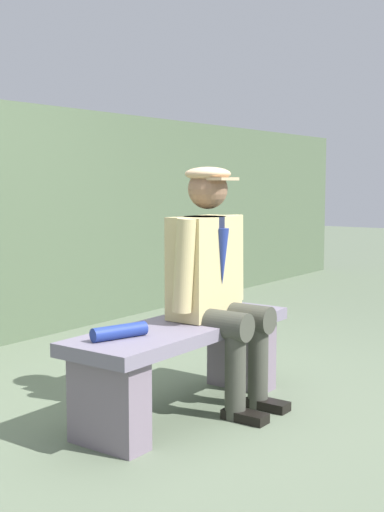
% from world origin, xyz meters
% --- Properties ---
extents(ground_plane, '(30.00, 30.00, 0.00)m').
position_xyz_m(ground_plane, '(0.00, 0.00, 0.00)').
color(ground_plane, '#606E57').
extents(bench, '(1.45, 0.46, 0.49)m').
position_xyz_m(bench, '(0.00, 0.00, 0.32)').
color(bench, slate).
rests_on(bench, ground).
extents(seated_man, '(0.59, 0.57, 1.31)m').
position_xyz_m(seated_man, '(-0.20, 0.07, 0.72)').
color(seated_man, tan).
rests_on(seated_man, ground).
extents(rolled_magazine, '(0.29, 0.15, 0.07)m').
position_xyz_m(rolled_magazine, '(0.47, -0.03, 0.52)').
color(rolled_magazine, navy).
rests_on(rolled_magazine, bench).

